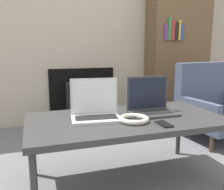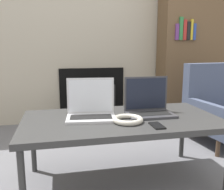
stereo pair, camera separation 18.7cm
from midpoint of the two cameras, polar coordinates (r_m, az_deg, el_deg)
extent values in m
cube|color=#B7AD99|center=(3.07, -3.26, 18.33)|extent=(7.00, 0.06, 2.60)
cube|color=black|center=(3.06, -2.83, 0.06)|extent=(0.78, 0.03, 0.65)
cube|color=#333333|center=(1.62, 5.58, -5.89)|extent=(1.26, 0.65, 0.04)
cylinder|color=#333333|center=(1.38, -15.98, -19.68)|extent=(0.04, 0.04, 0.42)
cylinder|color=#333333|center=(1.90, -14.89, -10.90)|extent=(0.04, 0.04, 0.42)
cylinder|color=#333333|center=(2.18, 18.18, -8.25)|extent=(0.04, 0.04, 0.42)
cube|color=silver|center=(1.57, -1.40, -5.37)|extent=(0.33, 0.24, 0.02)
cube|color=black|center=(1.57, -1.40, -5.05)|extent=(0.27, 0.14, 0.00)
cube|color=silver|center=(1.64, -1.67, -0.20)|extent=(0.31, 0.04, 0.24)
cube|color=white|center=(1.63, -1.64, -0.23)|extent=(0.28, 0.04, 0.21)
cube|color=#38383D|center=(1.69, 11.94, -4.46)|extent=(0.31, 0.20, 0.02)
cube|color=black|center=(1.69, 11.95, -4.17)|extent=(0.26, 0.11, 0.00)
cube|color=#38383D|center=(1.75, 10.83, 0.32)|extent=(0.31, 0.01, 0.24)
cube|color=black|center=(1.74, 10.89, 0.29)|extent=(0.28, 0.00, 0.21)
torus|color=beige|center=(1.53, 7.14, -5.65)|extent=(0.19, 0.19, 0.03)
cube|color=black|center=(1.48, 13.86, -6.85)|extent=(0.06, 0.12, 0.01)
cube|color=black|center=(2.89, -2.18, -2.16)|extent=(0.41, 0.37, 0.50)
cube|color=black|center=(2.71, -1.48, -3.05)|extent=(0.33, 0.01, 0.39)
cube|color=#47516B|center=(2.75, 23.84, 1.27)|extent=(0.66, 0.18, 0.52)
cube|color=#47516B|center=(2.41, 22.39, -3.78)|extent=(0.13, 0.54, 0.20)
cylinder|color=#4C3828|center=(2.34, 25.23, -10.97)|extent=(0.04, 0.04, 0.14)
cylinder|color=#4C3828|center=(2.72, 18.95, -7.48)|extent=(0.04, 0.04, 0.14)
cube|color=brown|center=(3.28, 19.11, 10.16)|extent=(0.77, 0.30, 1.79)
cube|color=#6B387F|center=(3.01, 16.45, 13.69)|extent=(0.04, 0.02, 0.18)
cube|color=#337F42|center=(3.03, 17.27, 14.33)|extent=(0.04, 0.02, 0.25)
cube|color=#B22D28|center=(3.05, 18.05, 13.99)|extent=(0.04, 0.02, 0.22)
cube|color=black|center=(3.08, 18.80, 13.73)|extent=(0.04, 0.02, 0.20)
cube|color=gold|center=(3.10, 19.46, 13.91)|extent=(0.03, 0.02, 0.23)
cube|color=#2D479E|center=(3.11, 20.01, 13.43)|extent=(0.03, 0.02, 0.18)
camera|label=1|loc=(0.09, -87.14, 0.55)|focal=40.00mm
camera|label=2|loc=(0.09, 92.86, -0.55)|focal=40.00mm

